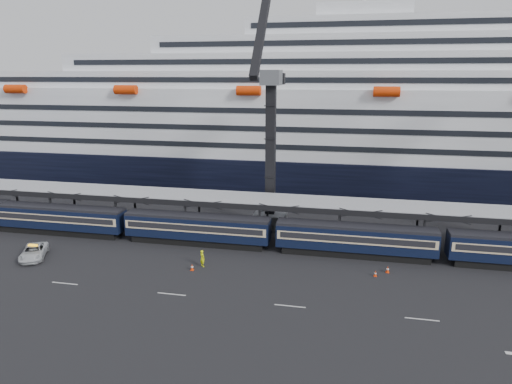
% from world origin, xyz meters
% --- Properties ---
extents(ground, '(260.00, 260.00, 0.00)m').
position_xyz_m(ground, '(0.00, 0.00, 0.00)').
color(ground, black).
rests_on(ground, ground).
extents(train, '(133.05, 3.00, 4.05)m').
position_xyz_m(train, '(-4.65, 10.00, 2.20)').
color(train, black).
rests_on(train, ground).
extents(canopy, '(130.00, 6.25, 5.53)m').
position_xyz_m(canopy, '(0.00, 14.00, 5.25)').
color(canopy, gray).
rests_on(canopy, ground).
extents(cruise_ship, '(214.09, 28.84, 34.00)m').
position_xyz_m(cruise_ship, '(-1.08, 45.99, 12.34)').
color(cruise_ship, black).
rests_on(cruise_ship, ground).
extents(crane_dark_near, '(4.50, 17.75, 35.08)m').
position_xyz_m(crane_dark_near, '(-20.00, 18.59, 11.93)').
color(crane_dark_near, '#4F5156').
rests_on(crane_dark_near, ground).
extents(pickup_truck, '(4.71, 6.13, 1.55)m').
position_xyz_m(pickup_truck, '(-45.74, 1.46, 0.77)').
color(pickup_truck, '#BABEC2').
rests_on(pickup_truck, ground).
extents(worker, '(0.85, 0.83, 1.96)m').
position_xyz_m(worker, '(-25.12, 3.22, 0.98)').
color(worker, '#E4F60C').
rests_on(worker, ground).
extents(traffic_cone_a, '(0.40, 0.40, 0.79)m').
position_xyz_m(traffic_cone_a, '(-46.52, 4.07, 0.39)').
color(traffic_cone_a, red).
rests_on(traffic_cone_a, ground).
extents(traffic_cone_b, '(0.39, 0.39, 0.78)m').
position_xyz_m(traffic_cone_b, '(-25.91, 1.93, 0.38)').
color(traffic_cone_b, red).
rests_on(traffic_cone_b, ground).
extents(traffic_cone_c, '(0.33, 0.33, 0.67)m').
position_xyz_m(traffic_cone_c, '(-5.74, 4.48, 0.33)').
color(traffic_cone_c, red).
rests_on(traffic_cone_c, ground).
extents(traffic_cone_d, '(0.39, 0.39, 0.79)m').
position_xyz_m(traffic_cone_d, '(-4.36, 5.76, 0.39)').
color(traffic_cone_d, red).
rests_on(traffic_cone_d, ground).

